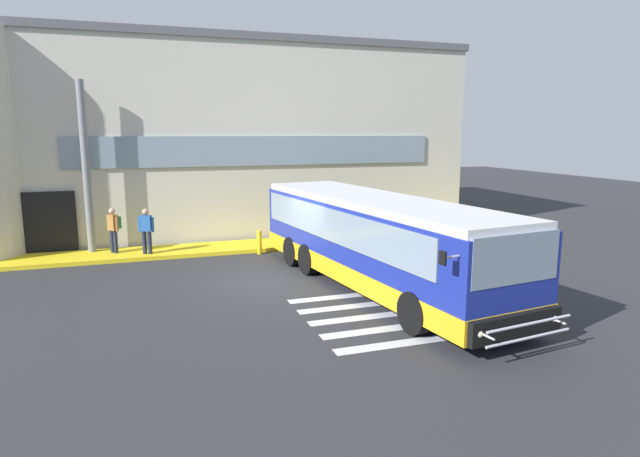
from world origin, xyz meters
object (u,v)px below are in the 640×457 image
Objects in this scene: bus_main_foreground at (376,244)px; safety_bollard_yellow at (259,242)px; passenger_near_column at (114,227)px; entry_support_column at (86,168)px; passenger_by_doorway at (146,229)px.

safety_bollard_yellow is (-2.30, 5.47, -0.88)m from bus_main_foreground.
bus_main_foreground is at bearing -42.24° from passenger_near_column.
safety_bollard_yellow is (5.99, -1.80, -2.83)m from entry_support_column.
passenger_near_column is at bearing 137.76° from bus_main_foreground.
bus_main_foreground is 6.89× the size of passenger_by_doorway.
safety_bollard_yellow is (5.17, -1.32, -0.66)m from passenger_near_column.
passenger_near_column is at bearing 152.56° from passenger_by_doorway.
entry_support_column is at bearing 149.66° from passenger_near_column.
bus_main_foreground reaches higher than passenger_by_doorway.
bus_main_foreground is 12.82× the size of safety_bollard_yellow.
bus_main_foreground is 6.00m from safety_bollard_yellow.
passenger_by_doorway is at bearing 169.75° from safety_bollard_yellow.
entry_support_column is at bearing 138.78° from bus_main_foreground.
entry_support_column is 3.74× the size of passenger_by_doorway.
passenger_near_column is 5.37m from safety_bollard_yellow.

